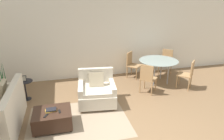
{
  "coord_description": "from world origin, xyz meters",
  "views": [
    {
      "loc": [
        -1.25,
        -3.04,
        2.69
      ],
      "look_at": [
        0.07,
        2.08,
        0.75
      ],
      "focal_mm": 32.0,
      "sensor_mm": 36.0,
      "label": 1
    }
  ],
  "objects": [
    {
      "name": "picture_frame",
      "position": [
        -2.31,
        2.35,
        0.63
      ],
      "size": [
        0.13,
        0.06,
        0.16
      ],
      "color": "black",
      "rests_on": "side_table"
    },
    {
      "name": "potted_plant",
      "position": [
        -2.84,
        2.31,
        0.24
      ],
      "size": [
        0.42,
        0.42,
        1.3
      ],
      "color": "maroon",
      "rests_on": "ground_plane"
    },
    {
      "name": "dining_chair_near_right",
      "position": [
        2.42,
        1.88,
        0.52
      ],
      "size": [
        0.59,
        0.59,
        0.9
      ],
      "color": "tan",
      "rests_on": "ground_plane"
    },
    {
      "name": "ottoman",
      "position": [
        -1.57,
        0.87,
        0.21
      ],
      "size": [
        0.81,
        0.65,
        0.38
      ],
      "color": "#382319",
      "rests_on": "ground_plane"
    },
    {
      "name": "area_rug",
      "position": [
        -1.02,
        0.94,
        0.0
      ],
      "size": [
        2.25,
        1.73,
        0.01
      ],
      "color": "gray",
      "rests_on": "ground_plane"
    },
    {
      "name": "ground_plane",
      "position": [
        0.0,
        0.0,
        0.0
      ],
      "size": [
        20.0,
        20.0,
        0.0
      ],
      "primitive_type": "plane",
      "color": "brown"
    },
    {
      "name": "wall_back",
      "position": [
        0.0,
        3.63,
        1.38
      ],
      "size": [
        12.0,
        0.06,
        2.75
      ],
      "color": "white",
      "rests_on": "ground_plane"
    },
    {
      "name": "dining_chair_near_left",
      "position": [
        1.08,
        1.88,
        0.52
      ],
      "size": [
        0.59,
        0.59,
        0.9
      ],
      "color": "tan",
      "rests_on": "ground_plane"
    },
    {
      "name": "tv_remote_primary",
      "position": [
        -1.41,
        0.82,
        0.39
      ],
      "size": [
        0.06,
        0.14,
        0.01
      ],
      "color": "black",
      "rests_on": "ottoman"
    },
    {
      "name": "dining_table",
      "position": [
        1.75,
        2.55,
        0.69
      ],
      "size": [
        1.25,
        1.25,
        0.77
      ],
      "color": "#8C9E99",
      "rests_on": "ground_plane"
    },
    {
      "name": "dining_chair_far_right",
      "position": [
        2.42,
        3.22,
        0.52
      ],
      "size": [
        0.59,
        0.59,
        0.9
      ],
      "color": "tan",
      "rests_on": "ground_plane"
    },
    {
      "name": "dining_chair_far_left",
      "position": [
        1.08,
        3.22,
        0.52
      ],
      "size": [
        0.59,
        0.59,
        0.9
      ],
      "color": "tan",
      "rests_on": "ground_plane"
    },
    {
      "name": "side_table",
      "position": [
        -2.31,
        2.35,
        0.39
      ],
      "size": [
        0.43,
        0.43,
        0.55
      ],
      "color": "black",
      "rests_on": "ground_plane"
    },
    {
      "name": "armchair",
      "position": [
        -0.45,
        1.66,
        0.34
      ],
      "size": [
        1.05,
        1.02,
        0.87
      ],
      "color": "beige",
      "rests_on": "ground_plane"
    },
    {
      "name": "tv_remote_secondary",
      "position": [
        -1.69,
        0.72,
        0.39
      ],
      "size": [
        0.1,
        0.15,
        0.01
      ],
      "color": "black",
      "rests_on": "ottoman"
    },
    {
      "name": "book_stack",
      "position": [
        -1.59,
        0.9,
        0.4
      ],
      "size": [
        0.25,
        0.19,
        0.04
      ],
      "color": "gold",
      "rests_on": "ottoman"
    }
  ]
}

